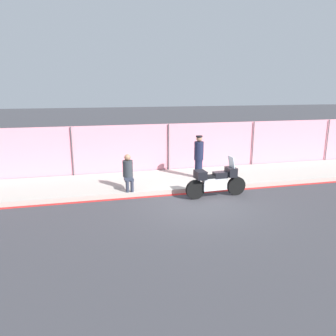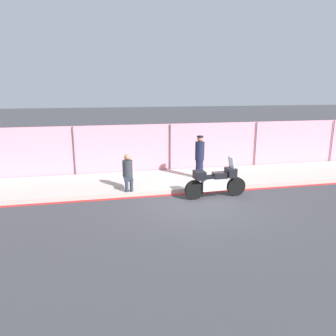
{
  "view_description": "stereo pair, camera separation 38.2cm",
  "coord_description": "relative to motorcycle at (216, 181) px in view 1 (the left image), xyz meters",
  "views": [
    {
      "loc": [
        -3.71,
        -10.2,
        3.97
      ],
      "look_at": [
        -0.65,
        2.04,
        0.87
      ],
      "focal_mm": 35.0,
      "sensor_mm": 36.0,
      "label": 1
    },
    {
      "loc": [
        -3.34,
        -10.28,
        3.97
      ],
      "look_at": [
        -0.65,
        2.04,
        0.87
      ],
      "focal_mm": 35.0,
      "sensor_mm": 36.0,
      "label": 2
    }
  ],
  "objects": [
    {
      "name": "ground_plane",
      "position": [
        -0.83,
        -0.67,
        -0.61
      ],
      "size": [
        120.0,
        120.0,
        0.0
      ],
      "primitive_type": "plane",
      "color": "#38383D"
    },
    {
      "name": "sidewalk",
      "position": [
        -0.83,
        2.28,
        -0.52
      ],
      "size": [
        32.45,
        3.15,
        0.18
      ],
      "color": "#ADA89E",
      "rests_on": "ground_plane"
    },
    {
      "name": "curb_paint_stripe",
      "position": [
        -0.83,
        0.61,
        -0.61
      ],
      "size": [
        32.45,
        0.18,
        0.01
      ],
      "color": "red",
      "rests_on": "ground_plane"
    },
    {
      "name": "storefront_fence",
      "position": [
        -0.83,
        3.94,
        0.56
      ],
      "size": [
        30.83,
        0.17,
        2.34
      ],
      "color": "pink",
      "rests_on": "ground_plane"
    },
    {
      "name": "motorcycle",
      "position": [
        0.0,
        0.0,
        0.0
      ],
      "size": [
        2.38,
        0.56,
        1.51
      ],
      "rotation": [
        0.0,
        0.0,
        0.05
      ],
      "color": "black",
      "rests_on": "ground_plane"
    },
    {
      "name": "officer_standing",
      "position": [
        0.07,
        2.14,
        0.5
      ],
      "size": [
        0.4,
        0.4,
        1.83
      ],
      "color": "#191E38",
      "rests_on": "sidewalk"
    },
    {
      "name": "person_seated_on_curb",
      "position": [
        -3.1,
        1.18,
        0.32
      ],
      "size": [
        0.39,
        0.7,
        1.35
      ],
      "color": "#2D3342",
      "rests_on": "sidewalk"
    }
  ]
}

